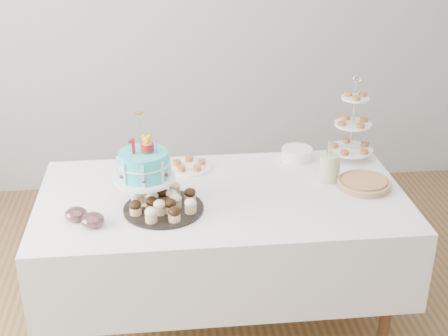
{
  "coord_description": "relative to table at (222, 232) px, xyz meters",
  "views": [
    {
      "loc": [
        -0.29,
        -2.58,
        2.29
      ],
      "look_at": [
        0.01,
        0.3,
        0.92
      ],
      "focal_mm": 50.0,
      "sensor_mm": 36.0,
      "label": 1
    }
  ],
  "objects": [
    {
      "name": "walls",
      "position": [
        0.0,
        -0.3,
        0.81
      ],
      "size": [
        5.04,
        4.04,
        2.7
      ],
      "color": "#A7A9AC",
      "rests_on": "floor"
    },
    {
      "name": "table",
      "position": [
        0.0,
        0.0,
        0.0
      ],
      "size": [
        1.92,
        1.02,
        0.77
      ],
      "color": "silver",
      "rests_on": "floor"
    },
    {
      "name": "birthday_cake",
      "position": [
        -0.39,
        -0.04,
        0.36
      ],
      "size": [
        0.31,
        0.31,
        0.48
      ],
      "rotation": [
        0.0,
        0.0,
        -0.0
      ],
      "color": "white",
      "rests_on": "table"
    },
    {
      "name": "cupcake_tray",
      "position": [
        -0.31,
        -0.13,
        0.27
      ],
      "size": [
        0.4,
        0.4,
        0.09
      ],
      "color": "black",
      "rests_on": "table"
    },
    {
      "name": "pie",
      "position": [
        0.76,
        -0.0,
        0.25
      ],
      "size": [
        0.29,
        0.29,
        0.05
      ],
      "color": "tan",
      "rests_on": "table"
    },
    {
      "name": "tiered_stand",
      "position": [
        0.8,
        0.38,
        0.44
      ],
      "size": [
        0.26,
        0.26,
        0.51
      ],
      "color": "silver",
      "rests_on": "table"
    },
    {
      "name": "plate_stack",
      "position": [
        0.48,
        0.4,
        0.26
      ],
      "size": [
        0.18,
        0.18,
        0.07
      ],
      "color": "white",
      "rests_on": "table"
    },
    {
      "name": "pastry_plate",
      "position": [
        -0.15,
        0.34,
        0.24
      ],
      "size": [
        0.25,
        0.25,
        0.04
      ],
      "color": "white",
      "rests_on": "table"
    },
    {
      "name": "jam_bowl_a",
      "position": [
        -0.64,
        -0.26,
        0.26
      ],
      "size": [
        0.11,
        0.11,
        0.07
      ],
      "color": "silver",
      "rests_on": "table"
    },
    {
      "name": "jam_bowl_b",
      "position": [
        -0.73,
        -0.19,
        0.26
      ],
      "size": [
        0.11,
        0.11,
        0.06
      ],
      "color": "silver",
      "rests_on": "table"
    },
    {
      "name": "utensil_pitcher",
      "position": [
        0.59,
        0.1,
        0.31
      ],
      "size": [
        0.11,
        0.1,
        0.23
      ],
      "rotation": [
        0.0,
        0.0,
        -0.29
      ],
      "color": "beige",
      "rests_on": "table"
    }
  ]
}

